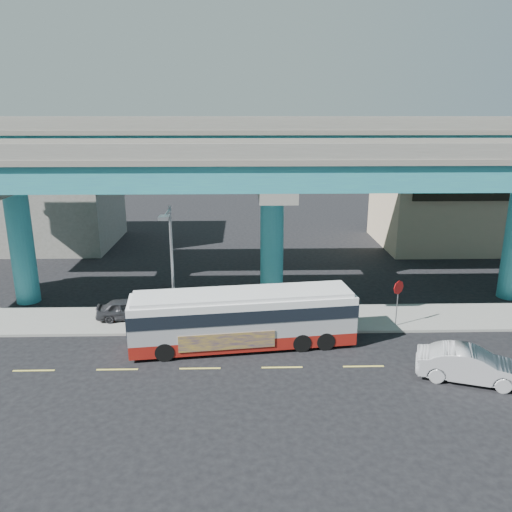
{
  "coord_description": "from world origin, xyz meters",
  "views": [
    {
      "loc": [
        -1.84,
        -22.12,
        11.97
      ],
      "look_at": [
        -1.16,
        4.0,
        4.44
      ],
      "focal_mm": 35.0,
      "sensor_mm": 36.0,
      "label": 1
    }
  ],
  "objects_px": {
    "sedan": "(470,365)",
    "parked_car": "(127,309)",
    "street_lamp": "(170,253)",
    "transit_bus": "(243,317)",
    "stop_sign": "(398,293)"
  },
  "relations": [
    {
      "from": "stop_sign",
      "to": "parked_car",
      "type": "bearing_deg",
      "value": 163.29
    },
    {
      "from": "transit_bus",
      "to": "street_lamp",
      "type": "xyz_separation_m",
      "value": [
        -3.86,
        1.3,
        3.14
      ]
    },
    {
      "from": "transit_bus",
      "to": "sedan",
      "type": "distance_m",
      "value": 11.17
    },
    {
      "from": "sedan",
      "to": "parked_car",
      "type": "height_order",
      "value": "sedan"
    },
    {
      "from": "sedan",
      "to": "parked_car",
      "type": "distance_m",
      "value": 18.82
    },
    {
      "from": "transit_bus",
      "to": "sedan",
      "type": "xyz_separation_m",
      "value": [
        10.43,
        -3.88,
        -0.87
      ]
    },
    {
      "from": "sedan",
      "to": "stop_sign",
      "type": "xyz_separation_m",
      "value": [
        -1.66,
        5.9,
        1.36
      ]
    },
    {
      "from": "sedan",
      "to": "parked_car",
      "type": "relative_size",
      "value": 1.35
    },
    {
      "from": "street_lamp",
      "to": "stop_sign",
      "type": "height_order",
      "value": "street_lamp"
    },
    {
      "from": "transit_bus",
      "to": "street_lamp",
      "type": "bearing_deg",
      "value": 154.31
    },
    {
      "from": "parked_car",
      "to": "street_lamp",
      "type": "height_order",
      "value": "street_lamp"
    },
    {
      "from": "street_lamp",
      "to": "transit_bus",
      "type": "bearing_deg",
      "value": -18.63
    },
    {
      "from": "transit_bus",
      "to": "sedan",
      "type": "bearing_deg",
      "value": -27.44
    },
    {
      "from": "transit_bus",
      "to": "stop_sign",
      "type": "distance_m",
      "value": 9.02
    },
    {
      "from": "sedan",
      "to": "stop_sign",
      "type": "bearing_deg",
      "value": 34.82
    }
  ]
}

